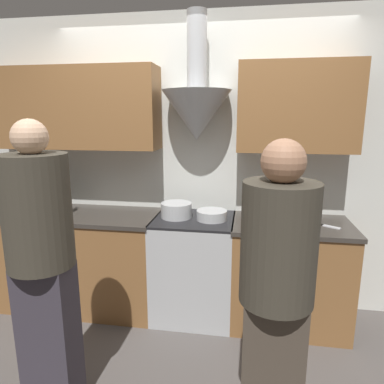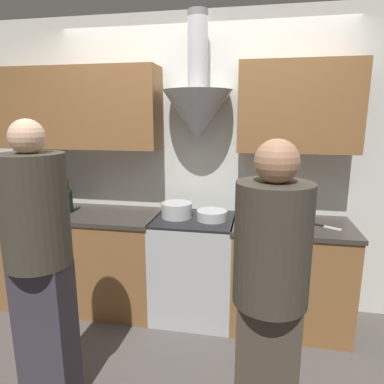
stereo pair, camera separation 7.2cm
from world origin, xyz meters
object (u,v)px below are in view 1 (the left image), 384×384
wine_bottle_6 (57,198)px  mixing_bowl (212,215)px  person_foreground_left (42,261)px  wine_bottle_7 (66,200)px  saucepan (292,214)px  stove_range (194,266)px  wine_bottle_1 (7,197)px  person_foreground_right (276,294)px  stock_pot (176,210)px  wine_bottle_4 (36,196)px  wine_bottle_2 (18,197)px  wine_bottle_5 (47,198)px  orange_fruit (248,216)px  wine_bottle_3 (26,196)px

wine_bottle_6 → mixing_bowl: 1.38m
mixing_bowl → person_foreground_left: size_ratio=0.15×
wine_bottle_7 → saucepan: (1.96, 0.13, -0.08)m
stove_range → saucepan: saucepan is taller
wine_bottle_1 → person_foreground_right: size_ratio=0.20×
wine_bottle_1 → stock_pot: 1.57m
wine_bottle_4 → mixing_bowl: (1.59, 0.01, -0.11)m
wine_bottle_2 → wine_bottle_4: size_ratio=0.91×
saucepan → mixing_bowl: bearing=-169.7°
person_foreground_left → person_foreground_right: person_foreground_left is taller
wine_bottle_7 → person_foreground_left: person_foreground_left is taller
wine_bottle_2 → wine_bottle_4: wine_bottle_4 is taller
wine_bottle_1 → wine_bottle_4: bearing=0.3°
wine_bottle_5 → wine_bottle_6: size_ratio=1.00×
wine_bottle_7 → orange_fruit: wine_bottle_7 is taller
wine_bottle_1 → wine_bottle_3: (0.19, 0.00, 0.01)m
mixing_bowl → person_foreground_left: person_foreground_left is taller
wine_bottle_7 → person_foreground_right: 2.10m
wine_bottle_2 → wine_bottle_6: size_ratio=0.98×
stove_range → orange_fruit: 0.66m
stove_range → wine_bottle_7: wine_bottle_7 is taller
person_foreground_left → wine_bottle_7: bearing=113.0°
wine_bottle_5 → stock_pot: size_ratio=1.30×
wine_bottle_4 → person_foreground_left: 1.35m
wine_bottle_3 → person_foreground_right: size_ratio=0.20×
wine_bottle_3 → wine_bottle_2: bearing=174.6°
person_foreground_left → wine_bottle_1: bearing=133.3°
wine_bottle_4 → saucepan: (2.25, 0.13, -0.10)m
wine_bottle_2 → person_foreground_right: person_foreground_right is taller
wine_bottle_6 → stock_pot: size_ratio=1.30×
wine_bottle_2 → stock_pot: wine_bottle_2 is taller
wine_bottle_1 → person_foreground_right: person_foreground_right is taller
wine_bottle_3 → person_foreground_right: person_foreground_right is taller
wine_bottle_3 → stock_pot: wine_bottle_3 is taller
wine_bottle_2 → stock_pot: 1.47m
stock_pot → person_foreground_right: (0.74, -1.21, -0.05)m
wine_bottle_1 → person_foreground_left: size_ratio=0.19×
wine_bottle_1 → mixing_bowl: 1.87m
wine_bottle_3 → wine_bottle_5: 0.21m
mixing_bowl → wine_bottle_4: bearing=-179.6°
saucepan → orange_fruit: bearing=-166.1°
saucepan → person_foreground_left: 1.94m
mixing_bowl → wine_bottle_3: bearing=-179.7°
wine_bottle_4 → person_foreground_right: size_ratio=0.22×
wine_bottle_4 → mixing_bowl: bearing=0.4°
wine_bottle_1 → wine_bottle_6: wine_bottle_6 is taller
stock_pot → saucepan: bearing=5.9°
wine_bottle_2 → person_foreground_left: 1.48m
wine_bottle_4 → stock_pot: bearing=1.4°
stove_range → wine_bottle_5: (-1.32, -0.03, 0.57)m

